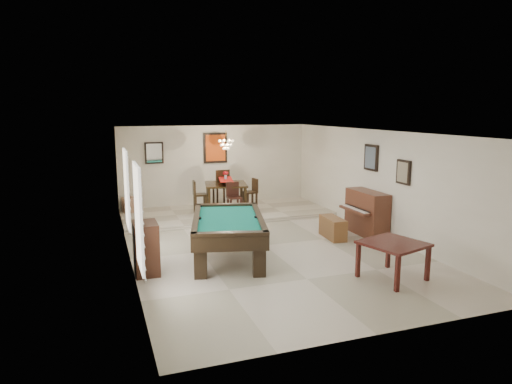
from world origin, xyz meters
TOP-DOWN VIEW (x-y plane):
  - ground_plane at (0.00, 0.00)m, footprint 6.00×9.00m
  - wall_back at (0.00, 4.50)m, footprint 6.00×0.04m
  - wall_front at (0.00, -4.50)m, footprint 6.00×0.04m
  - wall_left at (-3.00, 0.00)m, footprint 0.04×9.00m
  - wall_right at (3.00, 0.00)m, footprint 0.04×9.00m
  - ceiling at (0.00, 0.00)m, footprint 6.00×9.00m
  - dining_step at (0.00, 3.25)m, footprint 6.00×2.50m
  - window_left_front at (-2.97, -2.20)m, footprint 0.06×1.00m
  - window_left_rear at (-2.97, 0.60)m, footprint 0.06×1.00m
  - pool_table at (-1.05, -0.65)m, footprint 2.01×2.88m
  - square_table at (1.49, -2.75)m, footprint 1.26×1.26m
  - upright_piano at (2.61, 0.05)m, footprint 0.74×1.32m
  - piano_bench at (1.78, 0.03)m, footprint 0.43×0.94m
  - apothecary_chest at (-2.76, -0.95)m, footprint 0.44×0.66m
  - dining_table at (-0.04, 3.13)m, footprint 1.38×1.38m
  - flower_vase at (-0.04, 3.13)m, footprint 0.16×0.16m
  - dining_chair_south at (-0.01, 2.39)m, footprint 0.37×0.37m
  - dining_chair_north at (-0.01, 3.85)m, footprint 0.48×0.48m
  - dining_chair_west at (-0.81, 3.15)m, footprint 0.38×0.38m
  - dining_chair_east at (0.69, 3.10)m, footprint 0.39×0.39m
  - corner_bench at (-2.71, 4.17)m, footprint 0.43×0.50m
  - chandelier at (0.00, 3.20)m, footprint 0.44×0.44m
  - back_painting at (0.00, 4.46)m, footprint 0.75×0.06m
  - back_mirror at (-1.90, 4.46)m, footprint 0.55×0.06m
  - right_picture_upper at (2.96, 0.30)m, footprint 0.06×0.55m
  - right_picture_lower at (2.96, -1.00)m, footprint 0.06×0.45m

SIDE VIEW (x-z plane):
  - ground_plane at x=0.00m, z-range -0.02..0.00m
  - dining_step at x=0.00m, z-range 0.00..0.12m
  - piano_bench at x=1.78m, z-range 0.00..0.51m
  - corner_bench at x=-2.71m, z-range 0.12..0.53m
  - square_table at x=1.49m, z-range 0.00..0.70m
  - pool_table at x=-1.05m, z-range 0.00..0.87m
  - apothecary_chest at x=-2.76m, z-range 0.00..1.00m
  - upright_piano at x=2.61m, z-range 0.00..1.10m
  - dining_chair_east at x=0.69m, z-range 0.12..1.08m
  - dining_chair_west at x=-0.81m, z-range 0.12..1.09m
  - dining_table at x=-0.04m, z-range 0.12..1.09m
  - dining_chair_south at x=-0.01m, z-range 0.12..1.10m
  - dining_chair_north at x=-0.01m, z-range 0.12..1.30m
  - flower_vase at x=-0.04m, z-range 1.09..1.34m
  - wall_back at x=0.00m, z-range 0.00..2.60m
  - wall_front at x=0.00m, z-range 0.00..2.60m
  - wall_left at x=-3.00m, z-range 0.00..2.60m
  - wall_right at x=3.00m, z-range 0.00..2.60m
  - window_left_front at x=-2.97m, z-range 0.55..2.25m
  - window_left_rear at x=-2.97m, z-range 0.55..2.25m
  - right_picture_lower at x=2.96m, z-range 1.42..1.98m
  - back_mirror at x=-1.90m, z-range 1.48..2.12m
  - back_painting at x=0.00m, z-range 1.42..2.38m
  - right_picture_upper at x=2.96m, z-range 1.57..2.23m
  - chandelier at x=0.00m, z-range 1.90..2.50m
  - ceiling at x=0.00m, z-range 2.58..2.62m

